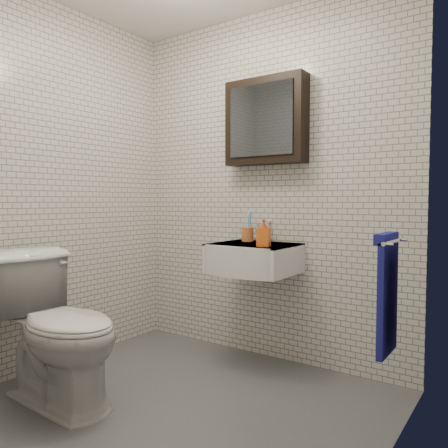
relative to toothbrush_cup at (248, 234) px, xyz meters
The scene contains 9 objects.
ground 1.27m from the toothbrush_cup, 85.11° to the right, with size 2.20×2.00×0.01m, color #505458.
room_shell 1.06m from the toothbrush_cup, 85.11° to the right, with size 2.22×2.02×2.51m.
washbasin 0.25m from the toothbrush_cup, 51.77° to the right, with size 0.55×0.50×0.20m.
faucet 0.13m from the toothbrush_cup, 15.81° to the left, with size 0.06×0.20×0.15m.
mirror_cabinet 0.80m from the toothbrush_cup, 14.21° to the left, with size 0.60×0.15×0.60m.
towel_rail 1.26m from the toothbrush_cup, 25.91° to the right, with size 0.09×0.30×0.58m.
toothbrush_cup is the anchor object (origin of this frame).
soap_bottle 0.38m from the toothbrush_cup, 42.43° to the right, with size 0.08×0.08×0.18m, color orange.
toilet 1.40m from the toothbrush_cup, 111.57° to the right, with size 0.48×0.84×0.85m, color white.
Camera 1 is at (1.58, -1.78, 1.14)m, focal length 35.00 mm.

